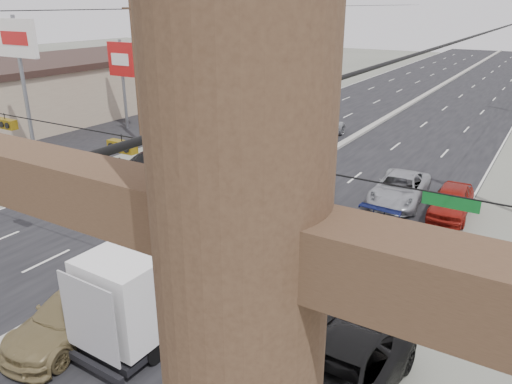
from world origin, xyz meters
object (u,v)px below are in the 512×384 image
(pole_sign_far, at_px, (272,52))
(tree_left_far, at_px, (303,44))
(red_sedan, at_px, (224,223))
(queue_car_e, at_px, (452,201))
(utility_pole_left_c, at_px, (300,47))
(queue_car_b, at_px, (287,224))
(tan_sedan, at_px, (76,313))
(pole_sign_mid, at_px, (122,64))
(queue_car_c, at_px, (400,189))
(oncoming_far, at_px, (319,128))
(pole_sign_near, at_px, (18,50))
(oncoming_near, at_px, (162,162))
(queue_car_d, at_px, (353,244))
(black_suv, at_px, (337,375))
(queue_car_a, at_px, (303,198))
(utility_pole_left_b, at_px, (137,73))
(pole_sign_billboard, at_px, (220,12))
(box_truck, at_px, (171,277))

(pole_sign_far, bearing_deg, tree_left_far, 106.70)
(pole_sign_far, height_order, red_sedan, pole_sign_far)
(queue_car_e, bearing_deg, utility_pole_left_c, 127.04)
(red_sedan, height_order, queue_car_b, queue_car_b)
(tree_left_far, distance_m, tan_sedan, 66.77)
(tree_left_far, relative_size, queue_car_b, 1.40)
(pole_sign_mid, bearing_deg, red_sedan, -34.22)
(queue_car_c, bearing_deg, oncoming_far, 129.33)
(pole_sign_near, height_order, oncoming_near, pole_sign_near)
(tan_sedan, bearing_deg, pole_sign_far, 106.18)
(queue_car_d, bearing_deg, red_sedan, -166.82)
(red_sedan, xyz_separation_m, black_suv, (7.95, -6.37, 0.13))
(black_suv, xyz_separation_m, queue_car_a, (-6.35, 10.88, -0.11))
(utility_pole_left_b, bearing_deg, queue_car_e, -4.77)
(queue_car_d, xyz_separation_m, oncoming_near, (-13.70, 4.27, 0.02))
(pole_sign_billboard, bearing_deg, oncoming_far, -20.71)
(box_truck, relative_size, tan_sedan, 1.26)
(pole_sign_billboard, height_order, red_sedan, pole_sign_billboard)
(queue_car_a, bearing_deg, pole_sign_billboard, 129.13)
(oncoming_far, bearing_deg, utility_pole_left_c, -57.60)
(queue_car_a, bearing_deg, tan_sedan, -102.37)
(utility_pole_left_c, height_order, queue_car_a, utility_pole_left_c)
(pole_sign_near, height_order, queue_car_a, pole_sign_near)
(utility_pole_left_b, distance_m, utility_pole_left_c, 25.00)
(box_truck, distance_m, oncoming_near, 15.00)
(tree_left_far, distance_m, queue_car_b, 59.21)
(queue_car_a, bearing_deg, pole_sign_mid, 153.13)
(utility_pole_left_b, height_order, pole_sign_billboard, pole_sign_billboard)
(utility_pole_left_b, bearing_deg, utility_pole_left_c, 90.00)
(utility_pole_left_b, xyz_separation_m, tree_left_far, (-9.50, 45.00, -1.39))
(tan_sedan, relative_size, queue_car_b, 1.14)
(utility_pole_left_b, height_order, tan_sedan, utility_pole_left_b)
(pole_sign_mid, bearing_deg, utility_pole_left_b, -33.69)
(queue_car_e, bearing_deg, utility_pole_left_b, 173.12)
(utility_pole_left_b, height_order, oncoming_far, utility_pole_left_b)
(pole_sign_far, bearing_deg, red_sedan, -63.25)
(queue_car_d, distance_m, oncoming_far, 19.44)
(queue_car_c, bearing_deg, queue_car_b, -116.31)
(red_sedan, bearing_deg, queue_car_a, 73.10)
(tan_sedan, bearing_deg, oncoming_far, 92.08)
(queue_car_a, distance_m, queue_car_d, 5.42)
(tree_left_far, xyz_separation_m, tan_sedan, (23.40, -62.47, -3.00))
(pole_sign_mid, bearing_deg, box_truck, -41.87)
(tree_left_far, bearing_deg, pole_sign_far, -73.30)
(box_truck, height_order, queue_car_e, box_truck)
(queue_car_a, relative_size, queue_car_c, 0.76)
(pole_sign_far, bearing_deg, pole_sign_near, -88.21)
(black_suv, bearing_deg, oncoming_far, 118.12)
(box_truck, bearing_deg, black_suv, -3.65)
(utility_pole_left_b, xyz_separation_m, queue_car_e, (21.83, -1.82, -4.37))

